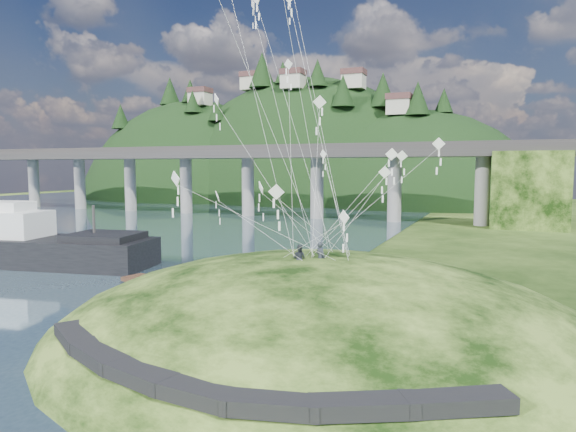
% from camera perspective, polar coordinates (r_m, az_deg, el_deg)
% --- Properties ---
extents(ground, '(320.00, 320.00, 0.00)m').
position_cam_1_polar(ground, '(33.91, -10.45, -12.52)').
color(ground, black).
rests_on(ground, ground).
extents(grass_hill, '(36.00, 32.00, 13.00)m').
position_cam_1_polar(grass_hill, '(32.78, 3.90, -15.87)').
color(grass_hill, black).
rests_on(grass_hill, ground).
extents(footpath, '(22.29, 5.84, 0.83)m').
position_cam_1_polar(footpath, '(21.71, -8.00, -17.19)').
color(footpath, black).
rests_on(footpath, ground).
extents(bridge, '(160.00, 11.00, 15.00)m').
position_cam_1_polar(bridge, '(106.60, -1.81, 5.11)').
color(bridge, '#2D2B2B').
rests_on(bridge, ground).
extents(far_ridge, '(153.00, 70.00, 94.50)m').
position_cam_1_polar(far_ridge, '(162.21, 0.34, -0.82)').
color(far_ridge, black).
rests_on(far_ridge, ground).
extents(work_barge, '(25.95, 11.14, 8.80)m').
position_cam_1_polar(work_barge, '(60.85, -26.44, -2.85)').
color(work_barge, black).
rests_on(work_barge, ground).
extents(wooden_dock, '(14.23, 5.30, 1.01)m').
position_cam_1_polar(wooden_dock, '(43.80, -11.40, -7.80)').
color(wooden_dock, '#3B2418').
rests_on(wooden_dock, ground).
extents(kite_flyers, '(2.00, 1.32, 1.96)m').
position_cam_1_polar(kite_flyers, '(30.62, 2.25, -3.06)').
color(kite_flyers, '#242931').
rests_on(kite_flyers, ground).
extents(kite_swarm, '(16.76, 16.31, 21.26)m').
position_cam_1_polar(kite_swarm, '(32.63, -0.80, 14.15)').
color(kite_swarm, white).
rests_on(kite_swarm, ground).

